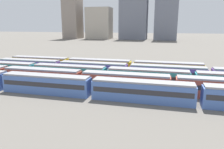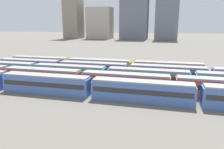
% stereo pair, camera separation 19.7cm
% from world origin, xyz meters
% --- Properties ---
extents(ground_plane, '(600.00, 600.00, 0.00)m').
position_xyz_m(ground_plane, '(0.00, 10.40, 0.00)').
color(ground_plane, '#666059').
extents(train_track_0, '(74.70, 3.06, 3.75)m').
position_xyz_m(train_track_0, '(22.42, 0.00, 1.90)').
color(train_track_0, '#4C70BC').
rests_on(train_track_0, ground_plane).
extents(train_track_1, '(112.50, 3.06, 3.75)m').
position_xyz_m(train_track_1, '(37.29, 5.20, 1.90)').
color(train_track_1, '#BC4C38').
rests_on(train_track_1, ground_plane).
extents(train_track_2, '(93.60, 3.06, 3.75)m').
position_xyz_m(train_track_2, '(31.96, 10.40, 1.90)').
color(train_track_2, teal).
rests_on(train_track_2, ground_plane).
extents(train_track_3, '(74.70, 3.06, 3.75)m').
position_xyz_m(train_track_3, '(26.75, 15.60, 1.90)').
color(train_track_3, '#6B429E').
rests_on(train_track_3, ground_plane).
extents(train_track_4, '(55.80, 3.06, 3.75)m').
position_xyz_m(train_track_4, '(17.40, 20.80, 1.90)').
color(train_track_4, yellow).
rests_on(train_track_4, ground_plane).
extents(distant_building_0, '(14.45, 18.32, 46.65)m').
position_xyz_m(distant_building_0, '(-52.78, 159.98, 23.33)').
color(distant_building_0, gray).
rests_on(distant_building_0, ground_plane).
extents(distant_building_1, '(22.33, 16.94, 28.42)m').
position_xyz_m(distant_building_1, '(-26.27, 159.98, 14.21)').
color(distant_building_1, '#B2A899').
rests_on(distant_building_1, ground_plane).
extents(distant_building_2, '(24.28, 15.10, 38.62)m').
position_xyz_m(distant_building_2, '(5.88, 159.98, 19.31)').
color(distant_building_2, slate).
rests_on(distant_building_2, ground_plane).
extents(distant_building_3, '(19.04, 18.29, 41.26)m').
position_xyz_m(distant_building_3, '(34.07, 159.98, 20.63)').
color(distant_building_3, slate).
rests_on(distant_building_3, ground_plane).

